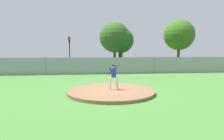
# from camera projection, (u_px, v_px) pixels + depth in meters

# --- Properties ---
(ground_plane) EXTENTS (80.00, 80.00, 0.00)m
(ground_plane) POSITION_uv_depth(u_px,v_px,m) (104.00, 79.00, 18.38)
(ground_plane) COLOR #427A33
(asphalt_strip) EXTENTS (44.00, 7.00, 0.01)m
(asphalt_strip) POSITION_uv_depth(u_px,v_px,m) (99.00, 70.00, 26.78)
(asphalt_strip) COLOR #2B2B2D
(asphalt_strip) RESTS_ON ground_plane
(pitchers_mound) EXTENTS (5.59, 5.59, 0.19)m
(pitchers_mound) POSITION_uv_depth(u_px,v_px,m) (111.00, 91.00, 12.44)
(pitchers_mound) COLOR brown
(pitchers_mound) RESTS_ON ground_plane
(pitcher_youth) EXTENTS (0.78, 0.32, 1.71)m
(pitcher_youth) POSITION_uv_depth(u_px,v_px,m) (113.00, 74.00, 12.46)
(pitcher_youth) COLOR silver
(pitcher_youth) RESTS_ON pitchers_mound
(baseball) EXTENTS (0.07, 0.07, 0.07)m
(baseball) POSITION_uv_depth(u_px,v_px,m) (106.00, 91.00, 11.82)
(baseball) COLOR white
(baseball) RESTS_ON pitchers_mound
(chainlink_fence) EXTENTS (31.25, 0.07, 2.01)m
(chainlink_fence) POSITION_uv_depth(u_px,v_px,m) (101.00, 66.00, 22.23)
(chainlink_fence) COLOR gray
(chainlink_fence) RESTS_ON ground_plane
(parked_car_slate) EXTENTS (1.97, 4.52, 1.55)m
(parked_car_slate) POSITION_uv_depth(u_px,v_px,m) (159.00, 64.00, 28.11)
(parked_car_slate) COLOR slate
(parked_car_slate) RESTS_ON ground_plane
(parked_car_navy) EXTENTS (2.03, 4.18, 1.65)m
(parked_car_navy) POSITION_uv_depth(u_px,v_px,m) (33.00, 65.00, 25.56)
(parked_car_navy) COLOR #161E4C
(parked_car_navy) RESTS_ON ground_plane
(parked_car_burgundy) EXTENTS (1.92, 4.28, 1.61)m
(parked_car_burgundy) POSITION_uv_depth(u_px,v_px,m) (105.00, 65.00, 26.71)
(parked_car_burgundy) COLOR maroon
(parked_car_burgundy) RESTS_ON ground_plane
(parked_car_red) EXTENTS (1.84, 4.15, 1.72)m
(parked_car_red) POSITION_uv_depth(u_px,v_px,m) (10.00, 65.00, 24.92)
(parked_car_red) COLOR #A81919
(parked_car_red) RESTS_ON ground_plane
(traffic_cone_orange) EXTENTS (0.40, 0.40, 0.55)m
(traffic_cone_orange) POSITION_uv_depth(u_px,v_px,m) (48.00, 70.00, 24.25)
(traffic_cone_orange) COLOR orange
(traffic_cone_orange) RESTS_ON asphalt_strip
(traffic_light_near) EXTENTS (0.28, 0.46, 4.80)m
(traffic_light_near) POSITION_uv_depth(u_px,v_px,m) (69.00, 47.00, 30.09)
(traffic_light_near) COLOR black
(traffic_light_near) RESTS_ON ground_plane
(tree_broad_right) EXTENTS (5.39, 5.39, 7.72)m
(tree_broad_right) POSITION_uv_depth(u_px,v_px,m) (115.00, 37.00, 34.27)
(tree_broad_right) COLOR #4C331E
(tree_broad_right) RESTS_ON ground_plane
(tree_tall_centre) EXTENTS (3.68, 3.68, 6.53)m
(tree_tall_centre) POSITION_uv_depth(u_px,v_px,m) (120.00, 40.00, 35.40)
(tree_tall_centre) COLOR #4C331E
(tree_tall_centre) RESTS_ON ground_plane
(tree_bushy_near) EXTENTS (4.46, 4.46, 6.72)m
(tree_bushy_near) POSITION_uv_depth(u_px,v_px,m) (121.00, 40.00, 34.34)
(tree_bushy_near) COLOR #4C331E
(tree_bushy_near) RESTS_ON ground_plane
(tree_broad_left) EXTENTS (5.73, 5.73, 8.49)m
(tree_broad_left) POSITION_uv_depth(u_px,v_px,m) (179.00, 35.00, 36.53)
(tree_broad_left) COLOR #4C331E
(tree_broad_left) RESTS_ON ground_plane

